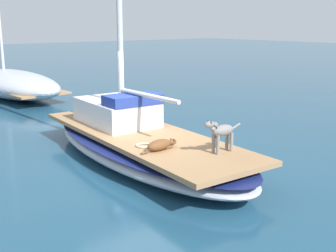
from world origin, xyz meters
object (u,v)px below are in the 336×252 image
Objects in this scene: sailboat_main at (142,146)px; deck_winch at (217,141)px; moored_boat_far_astern at (12,83)px; dog_brown at (161,145)px; dog_grey at (221,132)px; coiled_rope at (143,145)px.

deck_winch is (0.61, -1.86, 0.42)m from sailboat_main.
dog_brown is at bearing -95.49° from moored_boat_far_astern.
deck_winch is at bearing 54.22° from dog_grey.
dog_brown is 2.94× the size of coiled_rope.
dog_brown is (-0.49, -1.38, 0.43)m from sailboat_main.
sailboat_main is at bearing 70.33° from dog_brown.
moored_boat_far_astern reaches higher than sailboat_main.
sailboat_main is at bearing 57.12° from coiled_rope.
dog_brown reaches higher than deck_winch.
coiled_rope is (-0.13, 0.42, -0.08)m from dog_brown.
dog_grey is 0.13× the size of moored_boat_far_astern.
dog_grey is 4.47× the size of deck_winch.
moored_boat_far_astern is at bearing 86.43° from sailboat_main.
sailboat_main is 2.00m from deck_winch.
moored_boat_far_astern reaches higher than deck_winch.
deck_winch reaches higher than coiled_rope.
dog_brown reaches higher than coiled_rope.
coiled_rope is (-0.62, -0.96, 0.35)m from sailboat_main.
sailboat_main is at bearing -93.57° from moored_boat_far_astern.
moored_boat_far_astern is at bearing 88.47° from dog_grey.
sailboat_main is 1.01× the size of moored_boat_far_astern.
moored_boat_far_astern is (0.06, 12.58, -0.15)m from deck_winch.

